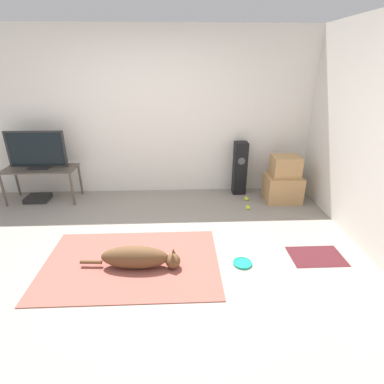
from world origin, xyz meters
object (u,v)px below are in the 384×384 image
(tv, at_px, (36,150))
(game_console, at_px, (38,198))
(tennis_ball_by_boxes, at_px, (248,207))
(cardboard_box_lower, at_px, (282,188))
(floor_speaker, at_px, (240,168))
(dog, at_px, (138,258))
(cardboard_box_upper, at_px, (286,166))
(tv_stand, at_px, (41,172))
(tennis_ball_near_speaker, at_px, (247,199))
(frisbee, at_px, (242,263))

(tv, xyz_separation_m, game_console, (-0.12, -0.02, -0.78))
(tv, bearing_deg, tennis_ball_by_boxes, -8.74)
(cardboard_box_lower, bearing_deg, game_console, 177.62)
(floor_speaker, xyz_separation_m, game_console, (-3.26, -0.18, -0.40))
(cardboard_box_lower, xyz_separation_m, floor_speaker, (-0.63, 0.34, 0.23))
(dog, relative_size, tv, 1.25)
(cardboard_box_lower, height_order, cardboard_box_upper, cardboard_box_upper)
(tv_stand, xyz_separation_m, game_console, (-0.12, -0.02, -0.44))
(cardboard_box_lower, bearing_deg, floor_speaker, 151.74)
(cardboard_box_upper, bearing_deg, tennis_ball_near_speaker, -178.85)
(tv_stand, bearing_deg, tennis_ball_near_speaker, -3.08)
(cardboard_box_lower, distance_m, tv, 3.82)
(game_console, bearing_deg, dog, -44.68)
(floor_speaker, bearing_deg, tv_stand, -177.08)
(dog, xyz_separation_m, tennis_ball_by_boxes, (1.46, 1.33, -0.10))
(floor_speaker, xyz_separation_m, tennis_ball_by_boxes, (0.02, -0.64, -0.40))
(dog, xyz_separation_m, tv, (-1.69, 1.82, 0.69))
(frisbee, bearing_deg, dog, -179.27)
(frisbee, bearing_deg, cardboard_box_upper, 59.69)
(dog, height_order, cardboard_box_lower, cardboard_box_lower)
(tv_stand, bearing_deg, cardboard_box_lower, -2.71)
(floor_speaker, xyz_separation_m, tennis_ball_near_speaker, (0.07, -0.33, -0.40))
(tv_stand, distance_m, tennis_ball_by_boxes, 3.22)
(frisbee, height_order, tennis_ball_near_speaker, tennis_ball_near_speaker)
(cardboard_box_lower, height_order, floor_speaker, floor_speaker)
(dog, distance_m, tennis_ball_near_speaker, 2.23)
(dog, distance_m, cardboard_box_upper, 2.69)
(dog, bearing_deg, floor_speaker, 53.86)
(tv, bearing_deg, floor_speaker, 2.87)
(tv_stand, relative_size, tennis_ball_near_speaker, 16.36)
(cardboard_box_lower, distance_m, cardboard_box_upper, 0.36)
(floor_speaker, relative_size, tv_stand, 0.81)
(cardboard_box_lower, height_order, tv, tv)
(cardboard_box_lower, distance_m, game_console, 3.89)
(cardboard_box_upper, relative_size, tennis_ball_by_boxes, 6.37)
(floor_speaker, distance_m, tennis_ball_near_speaker, 0.53)
(tv_stand, xyz_separation_m, tennis_ball_by_boxes, (3.16, -0.48, -0.44))
(cardboard_box_upper, distance_m, game_console, 3.93)
(cardboard_box_lower, relative_size, game_console, 1.54)
(frisbee, xyz_separation_m, tennis_ball_by_boxes, (0.34, 1.32, 0.02))
(cardboard_box_lower, bearing_deg, cardboard_box_upper, 61.32)
(dog, distance_m, tv, 2.58)
(tv_stand, height_order, tv, tv)
(frisbee, distance_m, game_console, 3.44)
(cardboard_box_lower, relative_size, tennis_ball_by_boxes, 8.24)
(floor_speaker, relative_size, game_console, 2.48)
(tennis_ball_by_boxes, bearing_deg, dog, -137.71)
(dog, height_order, tv_stand, tv_stand)
(frisbee, relative_size, tv, 0.24)
(tv, bearing_deg, tv_stand, -90.00)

